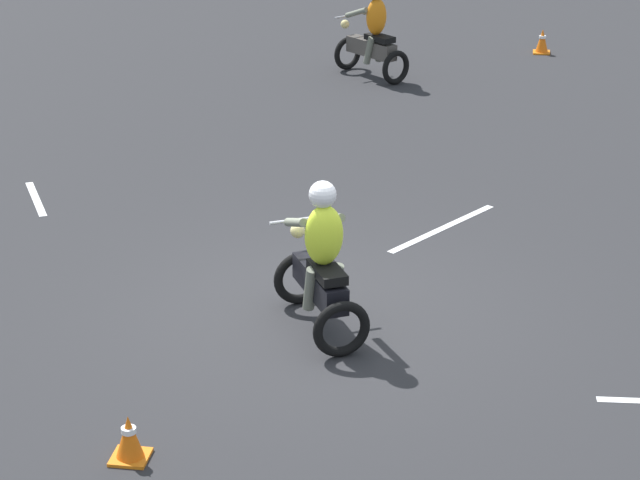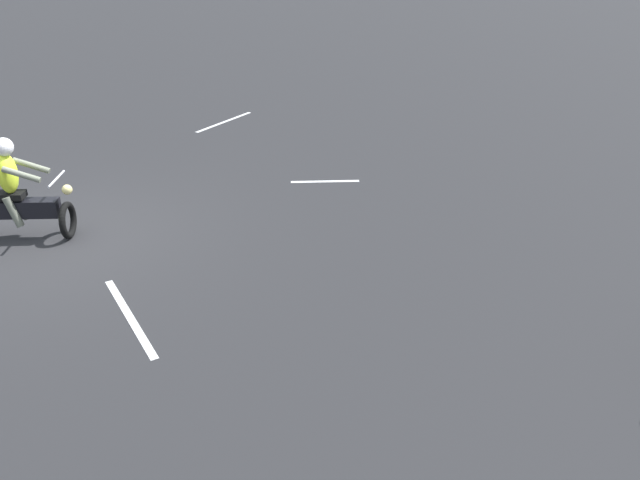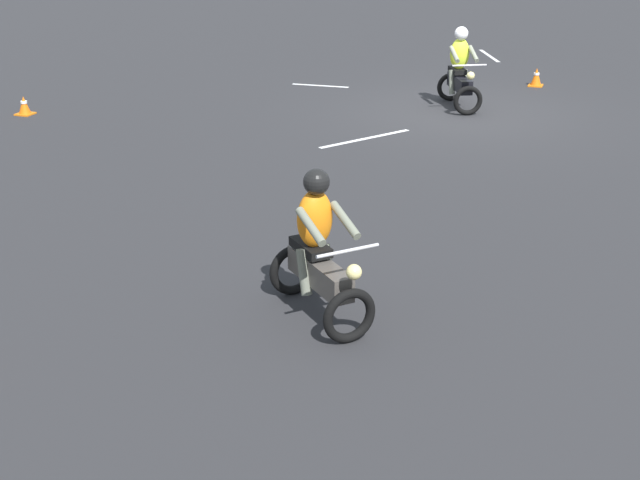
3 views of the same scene
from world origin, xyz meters
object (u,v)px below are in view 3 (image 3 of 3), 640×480
motorcycle_rider_background (318,254)px  traffic_cone_near_right (24,106)px  motorcycle_rider_foreground (460,73)px  traffic_cone_mid_center (536,77)px

motorcycle_rider_background → traffic_cone_near_right: 10.81m
motorcycle_rider_foreground → traffic_cone_near_right: bearing=-3.6°
motorcycle_rider_background → traffic_cone_mid_center: bearing=-140.6°
traffic_cone_near_right → traffic_cone_mid_center: 11.31m
motorcycle_rider_background → motorcycle_rider_foreground: bearing=-134.2°
traffic_cone_near_right → traffic_cone_mid_center: (-9.37, -6.33, 0.02)m
motorcycle_rider_foreground → motorcycle_rider_background: (-0.59, 10.03, 0.00)m
traffic_cone_mid_center → traffic_cone_near_right: bearing=34.0°
motorcycle_rider_background → traffic_cone_mid_center: 12.74m
motorcycle_rider_foreground → motorcycle_rider_background: size_ratio=1.00×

